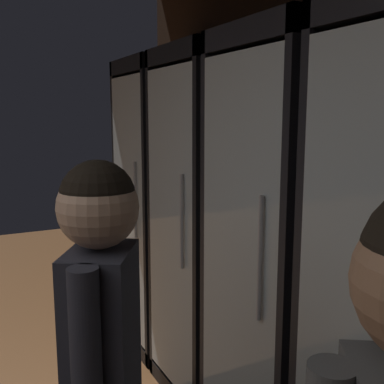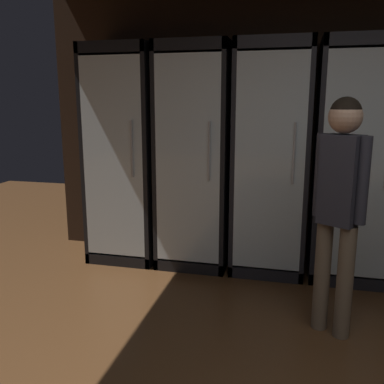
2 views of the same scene
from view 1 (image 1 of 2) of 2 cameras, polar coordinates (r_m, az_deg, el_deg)
cooler_far_left at (r=3.37m, az=-2.53°, el=-2.18°), size 0.65×0.60×2.05m
cooler_left at (r=2.76m, az=3.47°, el=-4.66°), size 0.65×0.60×2.05m
cooler_center at (r=2.21m, az=12.79°, el=-8.42°), size 0.65×0.60×2.05m
shopper_near at (r=1.36m, az=-10.78°, el=-22.23°), size 0.32×0.26×1.57m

